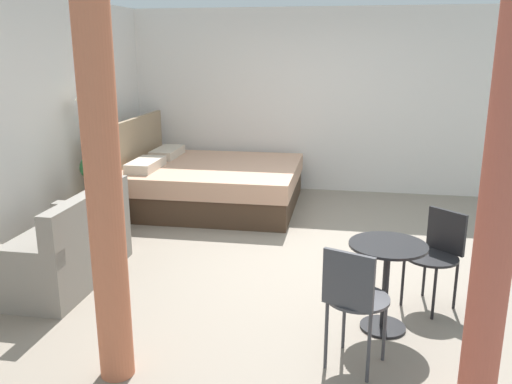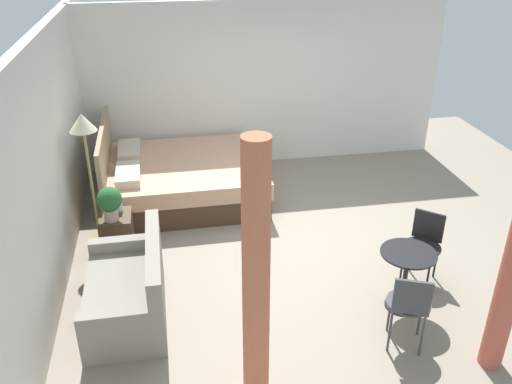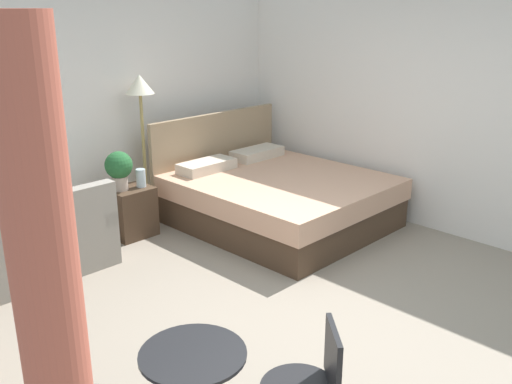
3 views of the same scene
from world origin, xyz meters
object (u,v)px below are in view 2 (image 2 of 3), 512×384
object	(u,v)px
nightstand	(118,235)
cafe_chair_near_window	(424,240)
potted_plant	(109,201)
vase	(118,203)
balcony_table	(406,270)
cafe_chair_near_couch	(410,303)
floor_lamp	(84,136)
bed	(181,178)
couch	(130,292)

from	to	relation	value
nightstand	cafe_chair_near_window	xyz separation A→B (m)	(-1.08, -3.45, 0.22)
potted_plant	vase	bearing A→B (deg)	-16.88
nightstand	balcony_table	bearing A→B (deg)	-117.31
cafe_chair_near_couch	cafe_chair_near_window	bearing A→B (deg)	-31.88
cafe_chair_near_window	floor_lamp	bearing A→B (deg)	68.59
cafe_chair_near_window	vase	bearing A→B (deg)	70.68
bed	vase	size ratio (longest dim) A/B	11.41
bed	potted_plant	distance (m)	1.81
bed	potted_plant	bearing A→B (deg)	149.83
couch	bed	bearing A→B (deg)	-14.34
nightstand	balcony_table	size ratio (longest dim) A/B	0.80
cafe_chair_near_couch	floor_lamp	bearing A→B (deg)	50.19
potted_plant	cafe_chair_near_couch	world-z (taller)	potted_plant
cafe_chair_near_couch	potted_plant	bearing A→B (deg)	53.75
floor_lamp	cafe_chair_near_couch	distance (m)	4.07
balcony_table	cafe_chair_near_couch	bearing A→B (deg)	158.01
couch	balcony_table	world-z (taller)	couch
nightstand	balcony_table	xyz separation A→B (m)	(-1.56, -3.02, 0.20)
couch	potted_plant	distance (m)	1.22
nightstand	cafe_chair_near_couch	size ratio (longest dim) A/B	0.63
cafe_chair_near_window	nightstand	bearing A→B (deg)	72.67
nightstand	cafe_chair_near_couch	xyz separation A→B (m)	(-2.16, -2.78, 0.27)
floor_lamp	balcony_table	world-z (taller)	floor_lamp
vase	bed	bearing A→B (deg)	-32.16
bed	vase	distance (m)	1.56
floor_lamp	cafe_chair_near_couch	xyz separation A→B (m)	(-2.54, -3.05, -0.90)
potted_plant	cafe_chair_near_window	distance (m)	3.63
cafe_chair_near_couch	bed	bearing A→B (deg)	28.41
potted_plant	vase	distance (m)	0.27
bed	nightstand	size ratio (longest dim) A/B	4.14
bed	cafe_chair_near_window	size ratio (longest dim) A/B	2.83
couch	cafe_chair_near_window	world-z (taller)	couch
bed	cafe_chair_near_couch	xyz separation A→B (m)	(-3.57, -1.93, 0.23)
floor_lamp	cafe_chair_near_window	bearing A→B (deg)	-111.41
cafe_chair_near_couch	balcony_table	bearing A→B (deg)	-21.99
bed	couch	bearing A→B (deg)	165.66
couch	cafe_chair_near_couch	bearing A→B (deg)	-110.60
bed	cafe_chair_near_window	distance (m)	3.60
balcony_table	nightstand	bearing A→B (deg)	62.69
nightstand	floor_lamp	xyz separation A→B (m)	(0.38, 0.27, 1.16)
vase	potted_plant	bearing A→B (deg)	163.12
bed	floor_lamp	distance (m)	1.89
couch	potted_plant	bearing A→B (deg)	11.21
floor_lamp	cafe_chair_near_couch	world-z (taller)	floor_lamp
potted_plant	balcony_table	size ratio (longest dim) A/B	0.62
cafe_chair_near_couch	couch	bearing A→B (deg)	69.40
couch	nightstand	bearing A→B (deg)	8.86
nightstand	potted_plant	xyz separation A→B (m)	(-0.10, 0.03, 0.52)
couch	balcony_table	distance (m)	2.87
nightstand	cafe_chair_near_couch	distance (m)	3.53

